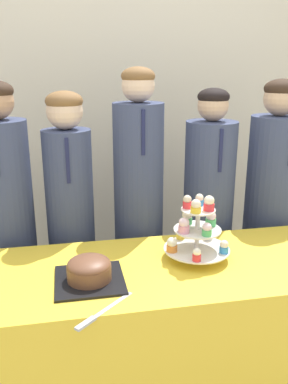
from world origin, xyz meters
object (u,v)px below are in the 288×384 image
cake_knife (96,316)px  student_1 (72,233)px  cupcake_stand (197,229)px  student_2 (139,222)px  round_cake (89,270)px  student_3 (207,226)px  student_4 (269,218)px  student_0 (9,236)px

cake_knife → student_1: size_ratio=0.15×
cupcake_stand → student_2: 0.52m
round_cake → student_3: bearing=39.8°
student_2 → cake_knife: bearing=-109.9°
round_cake → student_2: student_2 is taller
student_4 → student_2: bearing=-180.0°
student_0 → student_3: size_ratio=1.03×
round_cake → cake_knife: round_cake is taller
cupcake_stand → student_2: (-0.17, 0.47, -0.13)m
cupcake_stand → student_1: bearing=138.7°
student_4 → cupcake_stand: bearing=-142.2°
student_3 → student_4: 0.38m
student_1 → student_3: student_3 is taller
student_2 → student_3: 0.40m
student_0 → student_1: 0.32m
student_1 → cake_knife: bearing=-85.6°
student_4 → round_cake: bearing=-151.6°
cake_knife → cupcake_stand: 0.61m
cake_knife → cupcake_stand: (0.47, 0.36, 0.14)m
student_2 → student_4: (0.78, 0.00, -0.04)m
round_cake → student_1: student_1 is taller
round_cake → cupcake_stand: bearing=13.5°
student_2 → student_1: bearing=-180.0°
student_1 → student_2: bearing=0.0°
round_cake → student_0: 0.70m
student_0 → student_2: bearing=0.0°
student_1 → round_cake: bearing=-84.3°
student_0 → student_4: bearing=0.0°
cake_knife → round_cake: bearing=49.5°
student_2 → student_0: bearing=-180.0°
student_4 → student_1: bearing=-180.0°
cake_knife → student_1: 0.83m
cake_knife → student_2: size_ratio=0.14×
cake_knife → student_2: (0.30, 0.83, 0.00)m
student_1 → student_3: (0.76, 0.00, -0.02)m
cupcake_stand → student_2: student_2 is taller
round_cake → student_1: (-0.06, 0.58, -0.08)m
cake_knife → student_4: size_ratio=0.15×
round_cake → cake_knife: size_ratio=1.23×
student_1 → student_0: bearing=180.0°
student_0 → student_4: 1.46m
cake_knife → cupcake_stand: cupcake_stand is taller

